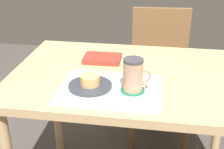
{
  "coord_description": "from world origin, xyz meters",
  "views": [
    {
      "loc": [
        0.11,
        -1.26,
        1.34
      ],
      "look_at": [
        -0.07,
        -0.13,
        0.79
      ],
      "focal_mm": 50.0,
      "sensor_mm": 36.0,
      "label": 1
    }
  ],
  "objects_px": {
    "coffee_mug": "(133,75)",
    "small_book": "(102,59)",
    "wooden_chair": "(160,69)",
    "pastry_plate": "(90,86)",
    "pastry": "(90,80)",
    "dining_table": "(131,91)"
  },
  "relations": [
    {
      "from": "coffee_mug",
      "to": "wooden_chair",
      "type": "bearing_deg",
      "value": 82.78
    },
    {
      "from": "coffee_mug",
      "to": "small_book",
      "type": "height_order",
      "value": "coffee_mug"
    },
    {
      "from": "coffee_mug",
      "to": "small_book",
      "type": "xyz_separation_m",
      "value": [
        -0.18,
        0.29,
        -0.06
      ]
    },
    {
      "from": "dining_table",
      "to": "small_book",
      "type": "height_order",
      "value": "small_book"
    },
    {
      "from": "wooden_chair",
      "to": "pastry_plate",
      "type": "height_order",
      "value": "wooden_chair"
    },
    {
      "from": "wooden_chair",
      "to": "coffee_mug",
      "type": "distance_m",
      "value": 0.92
    },
    {
      "from": "small_book",
      "to": "pastry_plate",
      "type": "bearing_deg",
      "value": -90.67
    },
    {
      "from": "pastry_plate",
      "to": "pastry",
      "type": "relative_size",
      "value": 2.26
    },
    {
      "from": "pastry_plate",
      "to": "coffee_mug",
      "type": "relative_size",
      "value": 1.36
    },
    {
      "from": "pastry",
      "to": "coffee_mug",
      "type": "distance_m",
      "value": 0.18
    },
    {
      "from": "wooden_chair",
      "to": "pastry_plate",
      "type": "relative_size",
      "value": 4.79
    },
    {
      "from": "pastry_plate",
      "to": "small_book",
      "type": "relative_size",
      "value": 0.99
    },
    {
      "from": "pastry_plate",
      "to": "coffee_mug",
      "type": "height_order",
      "value": "coffee_mug"
    },
    {
      "from": "pastry_plate",
      "to": "coffee_mug",
      "type": "distance_m",
      "value": 0.19
    },
    {
      "from": "pastry",
      "to": "small_book",
      "type": "distance_m",
      "value": 0.29
    },
    {
      "from": "pastry_plate",
      "to": "small_book",
      "type": "xyz_separation_m",
      "value": [
        -0.0,
        0.29,
        0.0
      ]
    },
    {
      "from": "pastry",
      "to": "coffee_mug",
      "type": "height_order",
      "value": "coffee_mug"
    },
    {
      "from": "wooden_chair",
      "to": "coffee_mug",
      "type": "bearing_deg",
      "value": 78.65
    },
    {
      "from": "pastry_plate",
      "to": "coffee_mug",
      "type": "xyz_separation_m",
      "value": [
        0.18,
        -0.0,
        0.06
      ]
    },
    {
      "from": "wooden_chair",
      "to": "pastry_plate",
      "type": "xyz_separation_m",
      "value": [
        -0.28,
        -0.84,
        0.28
      ]
    },
    {
      "from": "wooden_chair",
      "to": "small_book",
      "type": "bearing_deg",
      "value": 58.62
    },
    {
      "from": "dining_table",
      "to": "pastry_plate",
      "type": "bearing_deg",
      "value": -132.93
    }
  ]
}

